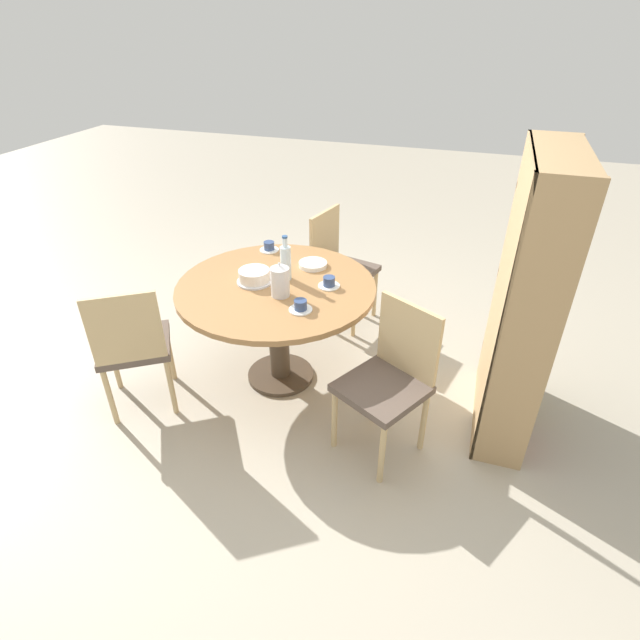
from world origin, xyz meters
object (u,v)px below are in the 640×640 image
Objects in this scene: bookshelf at (519,307)px; cup_c at (301,306)px; cup_b at (269,247)px; water_bottle at (286,262)px; chair_c at (339,264)px; chair_b at (390,378)px; chair_a at (133,344)px; coffee_pot at (280,281)px; cake_main at (254,276)px; cup_a at (329,283)px.

cup_c is at bearing 103.95° from bookshelf.
cup_b is 1.00× the size of cup_c.
bookshelf is 5.61× the size of water_bottle.
chair_c is at bearing 136.36° from cup_b.
chair_a is at bearing -144.70° from chair_b.
bookshelf reaches higher than cup_b.
chair_a is 4.11× the size of coffee_pot.
bookshelf is at bearing 92.13° from cake_main.
chair_a reaches higher than cup_b.
cup_b is (0.42, -0.40, 0.27)m from chair_c.
water_bottle is 2.15× the size of cup_a.
water_bottle reaches higher than cup_b.
chair_b and chair_c have the same top height.
coffee_pot is 1.60× the size of cup_c.
chair_a reaches higher than cake_main.
coffee_pot is 0.32m from cup_a.
chair_b is at bearing 125.26° from bookshelf.
cup_a is (-0.63, 1.04, 0.27)m from chair_a.
bookshelf is 1.73m from cup_b.
chair_a is 1.16m from cup_b.
cake_main is at bearing -59.16° from water_bottle.
bookshelf is at bearing 88.13° from water_bottle.
chair_a is 1.05m from cup_c.
bookshelf is 1.37m from coffee_pot.
chair_b is 0.99m from water_bottle.
cup_a is at bearing 87.23° from water_bottle.
coffee_pot is 0.67m from cup_b.
chair_b is 0.54× the size of bookshelf.
cup_b is at bearing -145.21° from cup_c.
cup_a is (-0.47, -0.49, 0.27)m from chair_b.
chair_a is at bearing -58.83° from cup_a.
bookshelf is at bearing 88.36° from cup_a.
chair_a is at bearing -72.56° from cup_c.
cake_main reaches higher than cup_a.
cake_main is at bearing 92.13° from bookshelf.
chair_c is 4.11× the size of coffee_pot.
chair_b is 3.05× the size of water_bottle.
chair_b reaches higher than cup_a.
cup_b is (-0.39, -0.57, 0.00)m from cup_a.
cake_main is (-0.38, -0.96, 0.29)m from chair_b.
cup_a is at bearing 101.00° from cake_main.
chair_c is 6.57× the size of cup_a.
bookshelf is at bearing 162.10° from chair_a.
bookshelf is 12.08× the size of cup_b.
water_bottle reaches higher than chair_a.
chair_b is 6.57× the size of cup_b.
cake_main is at bearing -170.39° from chair_a.
cup_c is at bearing 163.99° from chair_a.
chair_a is 0.54× the size of bookshelf.
coffee_pot is at bearing -170.48° from chair_c.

